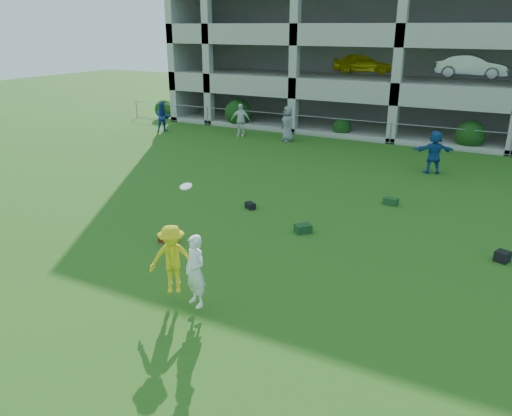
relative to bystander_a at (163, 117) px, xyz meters
The scene contains 14 objects.
ground 20.72m from the bystander_a, 50.30° to the right, with size 100.00×100.00×0.00m, color #235114.
bystander_a is the anchor object (origin of this frame).
bystander_b 4.98m from the bystander_a, 12.03° to the left, with size 1.12×0.47×1.91m, color white.
bystander_c 7.97m from the bystander_a, ahead, with size 0.96×0.63×1.97m, color slate.
bystander_d 16.41m from the bystander_a, ahead, with size 1.78×0.57×1.92m, color #1F4C8F.
bag_red_a 17.11m from the bystander_a, 51.78° to the right, with size 0.55×0.30×0.28m, color #5D1610.
bag_black_b 14.95m from the bystander_a, 40.46° to the right, with size 0.40×0.25×0.22m, color black.
bag_green_c 17.63m from the bystander_a, 37.97° to the right, with size 0.50×0.35×0.26m, color #163A15.
crate_d 22.07m from the bystander_a, 27.45° to the right, with size 0.35×0.35×0.30m, color black.
bag_green_g 17.17m from the bystander_a, 23.77° to the right, with size 0.50×0.30×0.25m, color #153A16.
frisbee_contest 20.81m from the bystander_a, 51.16° to the right, with size 1.71×1.10×2.74m.
parking_garage 18.43m from the bystander_a, 41.67° to the left, with size 30.00×14.00×12.00m.
fence 13.58m from the bystander_a, 13.07° to the left, with size 36.06×0.06×1.20m.
shrub_row 18.22m from the bystander_a, 11.95° to the left, with size 34.38×2.52×3.50m.
Camera 1 is at (6.17, -8.48, 6.15)m, focal length 35.00 mm.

